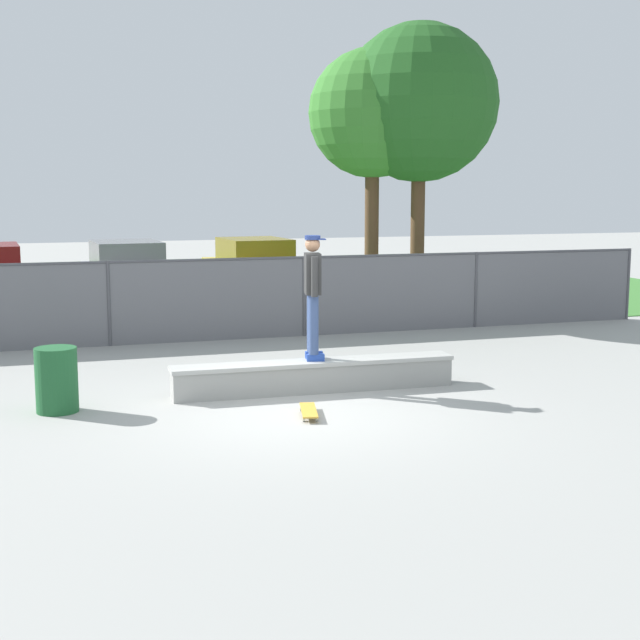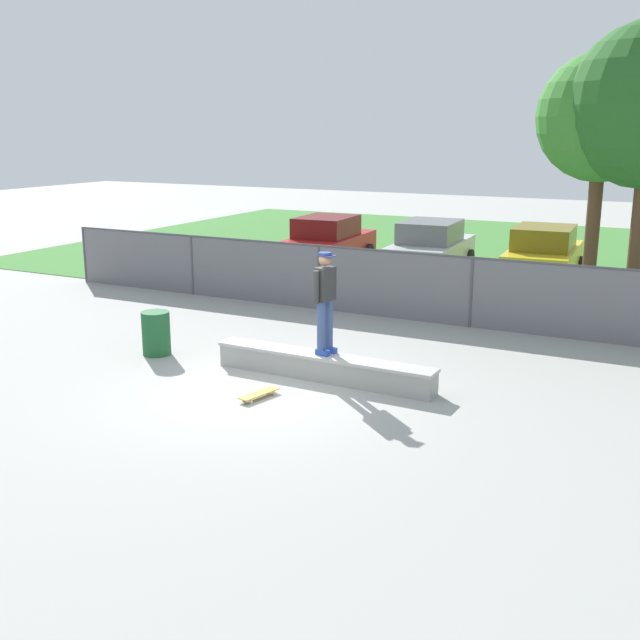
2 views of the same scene
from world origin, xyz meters
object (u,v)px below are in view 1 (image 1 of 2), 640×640
at_px(concrete_ledge, 315,376).
at_px(tree_near_left, 373,115).
at_px(trash_bin, 57,380).
at_px(car_silver, 126,273).
at_px(skateboarder, 313,291).
at_px(tree_near_right, 419,104).
at_px(car_yellow, 254,269).
at_px(skateboard, 309,411).

relative_size(concrete_ledge, tree_near_left, 0.70).
height_order(tree_near_left, trash_bin, tree_near_left).
relative_size(concrete_ledge, car_silver, 0.99).
distance_m(skateboarder, tree_near_right, 8.54).
relative_size(tree_near_right, car_yellow, 1.55).
distance_m(skateboard, tree_near_right, 10.49).
bearing_deg(tree_near_right, trash_bin, -140.84).
bearing_deg(car_silver, trash_bin, -100.34).
xyz_separation_m(concrete_ledge, car_yellow, (1.66, 10.86, 0.60)).
bearing_deg(car_silver, tree_near_right, -33.69).
height_order(car_silver, trash_bin, car_silver).
distance_m(concrete_ledge, skateboarder, 1.26).
bearing_deg(tree_near_left, trash_bin, -135.77).
bearing_deg(trash_bin, skateboarder, 3.31).
xyz_separation_m(skateboarder, car_silver, (-1.70, 10.56, -0.66)).
bearing_deg(trash_bin, skateboard, -21.45).
height_order(concrete_ledge, tree_near_left, tree_near_left).
distance_m(tree_near_left, trash_bin, 10.83).
distance_m(concrete_ledge, skateboard, 1.47).
height_order(skateboarder, skateboard, skateboarder).
bearing_deg(car_silver, concrete_ledge, -80.91).
height_order(concrete_ledge, skateboard, concrete_ledge).
relative_size(car_silver, trash_bin, 4.89).
relative_size(concrete_ledge, tree_near_right, 0.64).
distance_m(skateboard, trash_bin, 3.41).
distance_m(car_silver, trash_bin, 10.96).
relative_size(car_silver, car_yellow, 1.00).
xyz_separation_m(concrete_ledge, trash_bin, (-3.67, -0.13, 0.21)).
distance_m(tree_near_left, car_yellow, 5.81).
distance_m(skateboarder, tree_near_left, 8.22).
bearing_deg(skateboarder, trash_bin, -176.69).
bearing_deg(car_yellow, skateboarder, -98.78).
distance_m(skateboarder, skateboard, 2.09).
bearing_deg(tree_near_left, skateboard, -115.98).
relative_size(concrete_ledge, skateboarder, 2.32).
bearing_deg(tree_near_right, concrete_ledge, -124.59).
distance_m(tree_near_right, car_silver, 8.46).
distance_m(skateboard, car_yellow, 12.45).
bearing_deg(skateboard, car_yellow, 79.95).
bearing_deg(car_yellow, concrete_ledge, -98.69).
relative_size(skateboard, car_yellow, 0.19).
distance_m(tree_near_right, car_yellow, 6.56).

